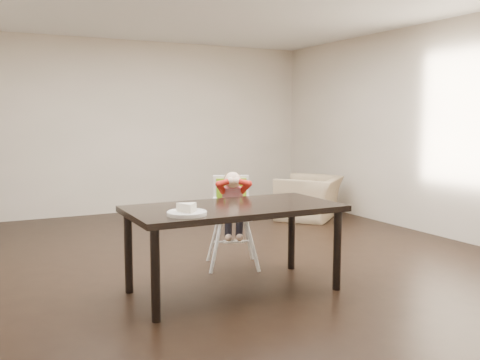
% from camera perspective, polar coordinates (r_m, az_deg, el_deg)
% --- Properties ---
extents(ground, '(7.00, 7.00, 0.00)m').
position_cam_1_polar(ground, '(5.55, -1.60, -8.99)').
color(ground, black).
rests_on(ground, ground).
extents(room_walls, '(6.02, 7.02, 2.71)m').
position_cam_1_polar(room_walls, '(5.35, -1.66, 10.51)').
color(room_walls, beige).
rests_on(room_walls, ground).
extents(dining_table, '(1.80, 0.90, 0.75)m').
position_cam_1_polar(dining_table, '(4.57, -0.68, -3.74)').
color(dining_table, black).
rests_on(dining_table, ground).
extents(high_chair, '(0.51, 0.51, 0.96)m').
position_cam_1_polar(high_chair, '(5.37, -0.83, -2.11)').
color(high_chair, white).
rests_on(high_chair, ground).
extents(plate, '(0.41, 0.41, 0.09)m').
position_cam_1_polar(plate, '(4.14, -5.66, -3.31)').
color(plate, white).
rests_on(plate, dining_table).
extents(armchair, '(1.14, 1.10, 0.84)m').
position_cam_1_polar(armchair, '(8.01, 7.43, -1.13)').
color(armchair, tan).
rests_on(armchair, ground).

